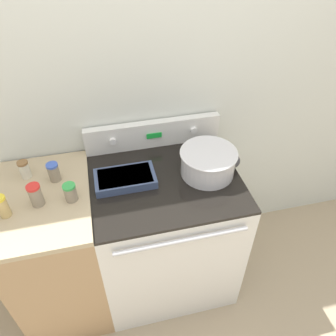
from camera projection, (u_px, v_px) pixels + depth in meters
name	position (u px, v px, depth m)	size (l,w,h in m)	color
ground_plane	(178.00, 317.00, 2.12)	(12.00, 12.00, 0.00)	tan
kitchen_wall	(150.00, 91.00, 1.83)	(8.00, 0.05, 2.50)	silver
stove_range	(166.00, 232.00, 2.07)	(0.81, 0.71, 0.92)	silver
control_panel	(153.00, 134.00, 1.95)	(0.81, 0.07, 0.17)	silver
side_counter	(61.00, 251.00, 1.95)	(0.48, 0.68, 0.93)	tan
mixing_bowl	(208.00, 161.00, 1.76)	(0.31, 0.31, 0.14)	silver
casserole_dish	(125.00, 178.00, 1.74)	(0.32, 0.18, 0.05)	#38476B
ladle	(232.00, 160.00, 1.84)	(0.08, 0.34, 0.08)	#333338
spice_jar_green_cap	(70.00, 192.00, 1.61)	(0.06, 0.06, 0.10)	gray
spice_jar_blue_cap	(54.00, 172.00, 1.72)	(0.06, 0.06, 0.11)	gray
spice_jar_red_cap	(36.00, 195.00, 1.58)	(0.07, 0.07, 0.12)	gray
spice_jar_brown_cap	(25.00, 169.00, 1.74)	(0.06, 0.06, 0.10)	beige
spice_jar_yellow_cap	(2.00, 206.00, 1.52)	(0.06, 0.06, 0.12)	tan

